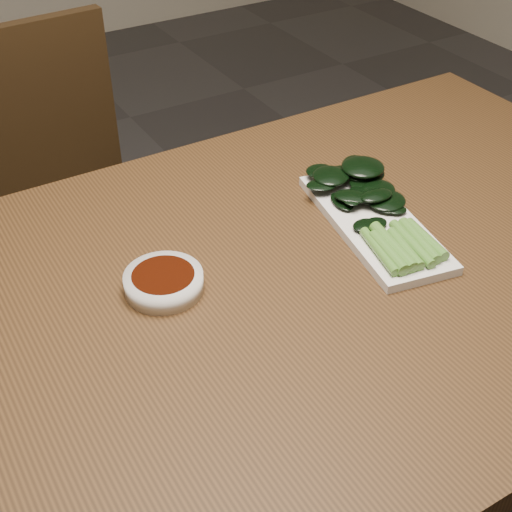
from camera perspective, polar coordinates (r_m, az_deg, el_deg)
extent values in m
cube|color=#3F2712|center=(0.97, 1.15, -2.97)|extent=(1.40, 0.80, 0.04)
cylinder|color=#3F2712|center=(1.74, 13.09, 0.96)|extent=(0.05, 0.05, 0.71)
cube|color=black|center=(1.55, -14.26, -0.85)|extent=(0.44, 0.44, 0.04)
cylinder|color=black|center=(1.55, -16.44, -13.06)|extent=(0.04, 0.04, 0.41)
cylinder|color=black|center=(1.63, -4.92, -8.09)|extent=(0.04, 0.04, 0.41)
cylinder|color=black|center=(1.86, -10.42, -1.64)|extent=(0.04, 0.04, 0.41)
cube|color=black|center=(1.58, -18.24, 9.49)|extent=(0.41, 0.06, 0.44)
cylinder|color=silver|center=(0.95, -7.39, -2.10)|extent=(0.11, 0.11, 0.03)
cylinder|color=#340F04|center=(0.94, -7.44, -1.56)|extent=(0.08, 0.08, 0.00)
cube|color=silver|center=(1.08, 9.41, 2.69)|extent=(0.17, 0.31, 0.01)
cylinder|color=#50852E|center=(1.00, 9.84, 0.38)|extent=(0.04, 0.10, 0.01)
cylinder|color=#50852E|center=(0.99, 10.55, 0.27)|extent=(0.03, 0.09, 0.02)
cylinder|color=#50852E|center=(1.00, 10.92, 0.74)|extent=(0.03, 0.11, 0.02)
cylinder|color=#50852E|center=(1.01, 11.85, 0.58)|extent=(0.03, 0.09, 0.02)
cylinder|color=#50852E|center=(1.02, 12.36, 0.98)|extent=(0.03, 0.11, 0.01)
cylinder|color=#50852E|center=(1.02, 12.90, 1.21)|extent=(0.04, 0.10, 0.02)
cylinder|color=#50852E|center=(1.03, 13.44, 1.32)|extent=(0.03, 0.09, 0.02)
ellipsoid|color=black|center=(1.17, 7.10, 6.74)|extent=(0.05, 0.05, 0.01)
ellipsoid|color=black|center=(1.12, 9.75, 5.30)|extent=(0.08, 0.08, 0.01)
ellipsoid|color=black|center=(1.10, 10.36, 4.42)|extent=(0.08, 0.08, 0.01)
ellipsoid|color=black|center=(1.11, 5.25, 5.67)|extent=(0.06, 0.05, 0.01)
ellipsoid|color=black|center=(1.15, 8.55, 7.05)|extent=(0.07, 0.07, 0.02)
ellipsoid|color=black|center=(1.09, 7.73, 4.77)|extent=(0.07, 0.07, 0.01)
ellipsoid|color=black|center=(1.15, 5.18, 6.77)|extent=(0.05, 0.05, 0.01)
ellipsoid|color=black|center=(1.11, 8.58, 4.88)|extent=(0.05, 0.06, 0.01)
ellipsoid|color=black|center=(1.16, 8.06, 6.99)|extent=(0.09, 0.10, 0.01)
ellipsoid|color=black|center=(1.13, 6.60, 6.36)|extent=(0.06, 0.06, 0.01)
ellipsoid|color=black|center=(1.09, 6.89, 4.35)|extent=(0.04, 0.06, 0.01)
ellipsoid|color=black|center=(1.15, 9.00, 5.94)|extent=(0.06, 0.06, 0.01)
ellipsoid|color=black|center=(1.16, 8.97, 6.63)|extent=(0.08, 0.08, 0.01)
ellipsoid|color=black|center=(1.09, 9.60, 4.79)|extent=(0.06, 0.04, 0.01)
ellipsoid|color=black|center=(1.13, 5.98, 6.40)|extent=(0.08, 0.08, 0.01)
ellipsoid|color=black|center=(1.09, 7.58, 4.63)|extent=(0.04, 0.05, 0.01)
ellipsoid|color=black|center=(1.16, 6.22, 6.59)|extent=(0.07, 0.07, 0.01)
ellipsoid|color=black|center=(1.14, 8.54, 5.81)|extent=(0.06, 0.06, 0.01)
ellipsoid|color=black|center=(1.05, 8.73, 2.45)|extent=(0.04, 0.04, 0.01)
ellipsoid|color=black|center=(1.09, 11.10, 3.67)|extent=(0.04, 0.04, 0.01)
ellipsoid|color=black|center=(1.09, 10.62, 3.84)|extent=(0.06, 0.05, 0.01)
ellipsoid|color=black|center=(1.05, 9.52, 2.60)|extent=(0.04, 0.03, 0.01)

